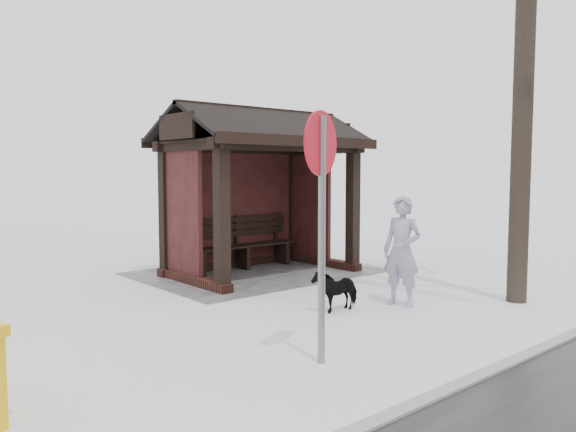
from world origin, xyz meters
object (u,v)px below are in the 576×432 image
Objects in this scene: road_sign at (321,184)px; bus_shelter at (257,158)px; dog at (336,289)px; pedestrian at (402,251)px.

bus_shelter is at bearing -138.56° from road_sign.
bus_shelter is at bearing 163.19° from dog.
pedestrian is at bearing 64.48° from dog.
road_sign is (2.54, 4.37, -0.36)m from bus_shelter.
pedestrian is 1.12m from dog.
dog is (0.90, -0.43, -0.50)m from pedestrian.
road_sign is at bearing -49.79° from dog.
road_sign is at bearing 59.76° from bus_shelter.
pedestrian is (-0.01, 3.40, -1.37)m from bus_shelter.
road_sign is at bearing -78.23° from pedestrian.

